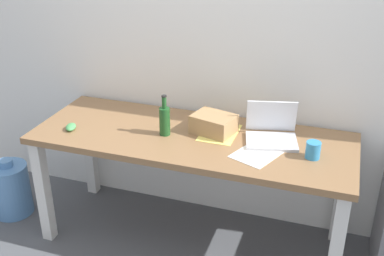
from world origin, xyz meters
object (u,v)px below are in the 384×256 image
at_px(desk, 192,150).
at_px(laptop_right, 271,133).
at_px(cardboard_box, 214,124).
at_px(water_cooler_jug, 11,189).
at_px(coffee_mug, 313,150).
at_px(beer_bottle, 165,120).
at_px(computer_mouse, 71,127).

height_order(desk, laptop_right, laptop_right).
xyz_separation_m(cardboard_box, water_cooler_jug, (-1.42, -0.21, -0.62)).
bearing_deg(cardboard_box, coffee_mug, -12.23).
relative_size(laptop_right, water_cooler_jug, 0.81).
distance_m(desk, beer_bottle, 0.25).
bearing_deg(beer_bottle, laptop_right, 12.02).
bearing_deg(computer_mouse, beer_bottle, -7.95).
relative_size(desk, computer_mouse, 19.15).
relative_size(beer_bottle, computer_mouse, 2.51).
bearing_deg(beer_bottle, computer_mouse, -168.19).
relative_size(desk, water_cooler_jug, 4.51).
bearing_deg(beer_bottle, desk, 13.09).
bearing_deg(computer_mouse, desk, -7.68).
bearing_deg(cardboard_box, water_cooler_jug, -171.47).
distance_m(laptop_right, computer_mouse, 1.21).
relative_size(desk, cardboard_box, 7.88).
height_order(laptop_right, cardboard_box, laptop_right).
distance_m(computer_mouse, water_cooler_jug, 0.82).
bearing_deg(desk, beer_bottle, -166.91).
xyz_separation_m(beer_bottle, water_cooler_jug, (-1.15, -0.09, -0.66)).
bearing_deg(beer_bottle, water_cooler_jug, -175.30).
bearing_deg(computer_mouse, laptop_right, -7.85).
distance_m(laptop_right, water_cooler_jug, 1.88).
distance_m(laptop_right, beer_bottle, 0.63).
bearing_deg(beer_bottle, cardboard_box, 23.72).
bearing_deg(coffee_mug, desk, 176.09).
relative_size(beer_bottle, cardboard_box, 1.03).
distance_m(cardboard_box, water_cooler_jug, 1.56).
bearing_deg(coffee_mug, laptop_right, 150.42).
xyz_separation_m(computer_mouse, coffee_mug, (1.44, 0.11, 0.03)).
bearing_deg(water_cooler_jug, coffee_mug, 2.36).
xyz_separation_m(beer_bottle, cardboard_box, (0.27, 0.12, -0.04)).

